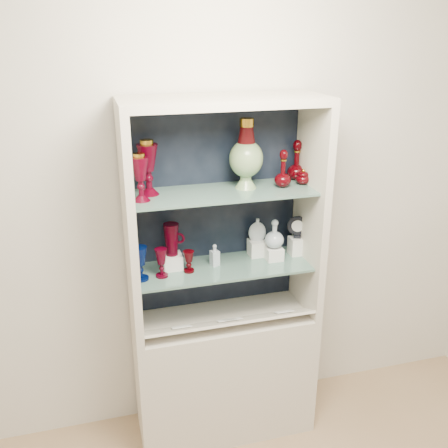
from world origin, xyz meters
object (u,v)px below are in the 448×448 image
object	(u,v)px
ruby_decanter_a	(283,166)
ruby_pitcher	(171,239)
ruby_goblet_small	(189,261)
clear_square_bottle	(215,255)
pedestal_lamp_left	(148,168)
flat_flask	(257,229)
enamel_urn	(246,154)
lidded_bowl	(303,176)
cameo_medallion	(298,227)
pedestal_lamp_right	(140,177)
ruby_goblet_tall	(161,263)
clear_round_decanter	(274,234)
cobalt_goblet	(140,263)
ruby_decanter_b	(297,159)

from	to	relation	value
ruby_decanter_a	ruby_pitcher	size ratio (longest dim) A/B	1.29
ruby_goblet_small	clear_square_bottle	distance (m)	0.15
pedestal_lamp_left	flat_flask	size ratio (longest dim) A/B	2.05
enamel_urn	ruby_pitcher	xyz separation A→B (m)	(-0.40, 0.02, -0.43)
ruby_goblet_small	lidded_bowl	bearing A→B (deg)	2.31
clear_square_bottle	cameo_medallion	bearing A→B (deg)	2.28
pedestal_lamp_right	ruby_decanter_a	size ratio (longest dim) A/B	1.04
ruby_goblet_tall	cameo_medallion	world-z (taller)	cameo_medallion
ruby_goblet_tall	clear_round_decanter	size ratio (longest dim) A/B	0.99
cobalt_goblet	ruby_pitcher	distance (m)	0.21
lidded_bowl	cameo_medallion	bearing A→B (deg)	90.00
cameo_medallion	ruby_goblet_tall	bearing A→B (deg)	-155.00
clear_square_bottle	pedestal_lamp_right	bearing A→B (deg)	-170.23
ruby_pitcher	clear_square_bottle	size ratio (longest dim) A/B	1.41
ruby_decanter_a	ruby_goblet_tall	world-z (taller)	ruby_decanter_a
pedestal_lamp_right	cobalt_goblet	size ratio (longest dim) A/B	1.29
pedestal_lamp_right	ruby_decanter_b	size ratio (longest dim) A/B	1.00
cobalt_goblet	clear_square_bottle	world-z (taller)	cobalt_goblet
ruby_goblet_small	pedestal_lamp_right	bearing A→B (deg)	-173.58
pedestal_lamp_left	cobalt_goblet	distance (m)	0.48
pedestal_lamp_left	lidded_bowl	world-z (taller)	pedestal_lamp_left
ruby_decanter_a	ruby_goblet_small	bearing A→B (deg)	-179.19
ruby_decanter_a	ruby_decanter_b	size ratio (longest dim) A/B	0.96
ruby_pitcher	flat_flask	distance (m)	0.49
ruby_decanter_b	cobalt_goblet	distance (m)	1.00
cobalt_goblet	lidded_bowl	bearing A→B (deg)	3.10
clear_round_decanter	ruby_decanter_b	bearing A→B (deg)	31.87
ruby_decanter_b	ruby_goblet_tall	bearing A→B (deg)	-170.08
ruby_goblet_small	ruby_pitcher	xyz separation A→B (m)	(-0.08, 0.06, 0.11)
pedestal_lamp_left	ruby_goblet_tall	bearing A→B (deg)	-69.44
ruby_goblet_small	clear_square_bottle	bearing A→B (deg)	14.67
ruby_decanter_a	ruby_pitcher	bearing A→B (deg)	174.47
cobalt_goblet	pedestal_lamp_right	bearing A→B (deg)	-6.55
enamel_urn	ruby_goblet_small	xyz separation A→B (m)	(-0.32, -0.05, -0.54)
pedestal_lamp_left	ruby_pitcher	world-z (taller)	pedestal_lamp_left
lidded_bowl	clear_round_decanter	distance (m)	0.35
enamel_urn	flat_flask	size ratio (longest dim) A/B	2.67
pedestal_lamp_left	cobalt_goblet	world-z (taller)	pedestal_lamp_left
ruby_decanter_a	clear_round_decanter	bearing A→B (deg)	143.38
pedestal_lamp_right	lidded_bowl	distance (m)	0.86
ruby_decanter_a	pedestal_lamp_right	bearing A→B (deg)	-177.46
ruby_goblet_small	clear_round_decanter	world-z (taller)	clear_round_decanter
ruby_goblet_tall	flat_flask	world-z (taller)	flat_flask
ruby_goblet_tall	pedestal_lamp_left	bearing A→B (deg)	110.56
ruby_decanter_b	ruby_goblet_small	distance (m)	0.80
ruby_decanter_b	cobalt_goblet	xyz separation A→B (m)	(-0.88, -0.14, -0.45)
pedestal_lamp_left	cameo_medallion	xyz separation A→B (m)	(0.80, -0.01, -0.39)
cobalt_goblet	cameo_medallion	bearing A→B (deg)	5.23
pedestal_lamp_left	enamel_urn	world-z (taller)	enamel_urn
pedestal_lamp_right	clear_square_bottle	bearing A→B (deg)	9.77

